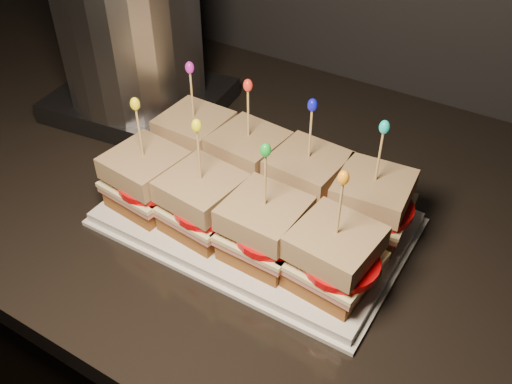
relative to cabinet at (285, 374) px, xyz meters
The scene contains 63 objects.
cabinet is the anchor object (origin of this frame).
granite_slab 0.44m from the cabinet, ahead, with size 2.47×0.72×0.03m, color black.
platter 0.47m from the cabinet, 99.65° to the right, with size 0.38×0.23×0.02m, color silver.
platter_rim 0.47m from the cabinet, 99.65° to the right, with size 0.39×0.25×0.01m, color silver.
sandwich_0_bread_bot 0.51m from the cabinet, 168.24° to the right, with size 0.09×0.09×0.02m, color brown.
sandwich_0_ham 0.52m from the cabinet, 168.24° to the right, with size 0.09×0.09×0.01m, color #C86E69.
sandwich_0_cheese 0.53m from the cabinet, 168.24° to the right, with size 0.10×0.09×0.01m, color beige.
sandwich_0_tomato 0.53m from the cabinet, 164.89° to the right, with size 0.09×0.09×0.01m, color red.
sandwich_0_bread_top 0.56m from the cabinet, 168.24° to the right, with size 0.09×0.09×0.03m, color brown.
sandwich_0_pick 0.60m from the cabinet, 168.24° to the right, with size 0.00×0.00×0.09m, color tan.
sandwich_0_frill 0.64m from the cabinet, 168.24° to the right, with size 0.01×0.01×0.02m, color #BF1BAD.
sandwich_1_bread_bot 0.49m from the cabinet, 152.38° to the right, with size 0.09×0.09×0.02m, color brown.
sandwich_1_ham 0.51m from the cabinet, 152.38° to the right, with size 0.09×0.09×0.01m, color #C86E69.
sandwich_1_cheese 0.51m from the cabinet, 152.38° to the right, with size 0.10×0.09×0.01m, color beige.
sandwich_1_tomato 0.52m from the cabinet, 141.95° to the right, with size 0.09×0.09×0.01m, color red.
sandwich_1_bread_top 0.54m from the cabinet, 152.38° to the right, with size 0.09×0.09×0.03m, color brown.
sandwich_1_pick 0.58m from the cabinet, 152.38° to the right, with size 0.00×0.00×0.09m, color tan.
sandwich_1_frill 0.63m from the cabinet, 152.38° to the right, with size 0.01×0.01×0.02m, color red.
sandwich_2_bread_bot 0.49m from the cabinet, 45.50° to the right, with size 0.09×0.09×0.02m, color brown.
sandwich_2_ham 0.50m from the cabinet, 45.50° to the right, with size 0.09×0.09×0.01m, color #C86E69.
sandwich_2_cheese 0.51m from the cabinet, 45.50° to the right, with size 0.10×0.09×0.01m, color beige.
sandwich_2_tomato 0.52m from the cabinet, 41.07° to the right, with size 0.09×0.09×0.01m, color red.
sandwich_2_bread_top 0.54m from the cabinet, 45.50° to the right, with size 0.09×0.09×0.03m, color brown.
sandwich_2_pick 0.58m from the cabinet, 45.50° to the right, with size 0.00×0.00×0.09m, color tan.
sandwich_2_frill 0.63m from the cabinet, 45.50° to the right, with size 0.01×0.01×0.02m, color #0F11D5.
sandwich_3_bread_bot 0.50m from the cabinet, 14.47° to the right, with size 0.09×0.09×0.02m, color brown.
sandwich_3_ham 0.52m from the cabinet, 14.47° to the right, with size 0.09×0.09×0.01m, color #C86E69.
sandwich_3_cheese 0.52m from the cabinet, 14.47° to the right, with size 0.10×0.09×0.01m, color beige.
sandwich_3_tomato 0.53m from the cabinet, 15.64° to the right, with size 0.09×0.09×0.01m, color red.
sandwich_3_bread_top 0.55m from the cabinet, 14.47° to the right, with size 0.09×0.09×0.03m, color brown.
sandwich_3_pick 0.59m from the cabinet, 14.47° to the right, with size 0.00×0.00×0.09m, color tan.
sandwich_3_frill 0.64m from the cabinet, 14.47° to the right, with size 0.01×0.01×0.02m, color #14C6BF.
sandwich_4_bread_bot 0.53m from the cabinet, 137.13° to the right, with size 0.09×0.09×0.02m, color brown.
sandwich_4_ham 0.54m from the cabinet, 137.13° to the right, with size 0.09×0.09×0.01m, color #C86E69.
sandwich_4_cheese 0.55m from the cabinet, 137.13° to the right, with size 0.10×0.09×0.01m, color beige.
sandwich_4_tomato 0.55m from the cabinet, 133.52° to the right, with size 0.09×0.09×0.01m, color red.
sandwich_4_bread_top 0.57m from the cabinet, 137.13° to the right, with size 0.09×0.09×0.03m, color brown.
sandwich_4_pick 0.61m from the cabinet, 137.13° to the right, with size 0.00×0.00×0.09m, color tan.
sandwich_4_frill 0.66m from the cabinet, 137.13° to the right, with size 0.01×0.01×0.02m, color yellow.
sandwich_5_bread_bot 0.51m from the cabinet, 113.20° to the right, with size 0.09×0.09×0.02m, color brown.
sandwich_5_ham 0.52m from the cabinet, 113.20° to the right, with size 0.09×0.09×0.01m, color #C86E69.
sandwich_5_cheese 0.53m from the cabinet, 113.20° to the right, with size 0.10×0.09×0.01m, color beige.
sandwich_5_tomato 0.54m from the cabinet, 108.14° to the right, with size 0.09×0.09×0.01m, color red.
sandwich_5_bread_top 0.56m from the cabinet, 113.20° to the right, with size 0.09×0.09×0.03m, color brown.
sandwich_5_pick 0.60m from the cabinet, 113.20° to the right, with size 0.00×0.00×0.09m, color tan.
sandwich_5_frill 0.64m from the cabinet, 113.20° to the right, with size 0.01×0.01×0.02m, color #F8FB14.
sandwich_6_bread_bot 0.51m from the cabinet, 77.58° to the right, with size 0.09×0.09×0.02m, color brown.
sandwich_6_ham 0.52m from the cabinet, 77.58° to the right, with size 0.09×0.09×0.01m, color #C86E69.
sandwich_6_cheese 0.53m from the cabinet, 77.58° to the right, with size 0.10×0.09×0.01m, color beige.
sandwich_6_tomato 0.54m from the cabinet, 73.60° to the right, with size 0.09×0.09×0.01m, color red.
sandwich_6_bread_top 0.55m from the cabinet, 77.58° to the right, with size 0.09×0.09×0.03m, color brown.
sandwich_6_pick 0.60m from the cabinet, 77.58° to the right, with size 0.00×0.00×0.09m, color tan.
sandwich_6_frill 0.64m from the cabinet, 77.58° to the right, with size 0.01×0.01×0.02m, color green.
sandwich_7_bread_bot 0.52m from the cabinet, 49.01° to the right, with size 0.09×0.09×0.02m, color brown.
sandwich_7_ham 0.53m from the cabinet, 49.01° to the right, with size 0.09×0.09×0.01m, color #C86E69.
sandwich_7_cheese 0.54m from the cabinet, 49.01° to the right, with size 0.10×0.09×0.01m, color beige.
sandwich_7_tomato 0.55m from the cabinet, 47.51° to the right, with size 0.09×0.09×0.01m, color red.
sandwich_7_bread_top 0.57m from the cabinet, 49.01° to the right, with size 0.09×0.09×0.03m, color brown.
sandwich_7_pick 0.61m from the cabinet, 49.01° to the right, with size 0.00×0.00×0.09m, color tan.
sandwich_7_frill 0.65m from the cabinet, 49.01° to the right, with size 0.01×0.01×0.02m, color orange.
appliance_base 0.58m from the cabinet, 169.54° to the left, with size 0.27×0.22×0.03m, color #262628.
appliance_body 0.72m from the cabinet, 169.54° to the left, with size 0.22×0.22×0.29m, color silver.
appliance 0.72m from the cabinet, 169.54° to the left, with size 0.27×0.22×0.35m, color silver, non-canonical shape.
Camera 1 is at (-0.39, 1.09, 1.39)m, focal length 40.00 mm.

